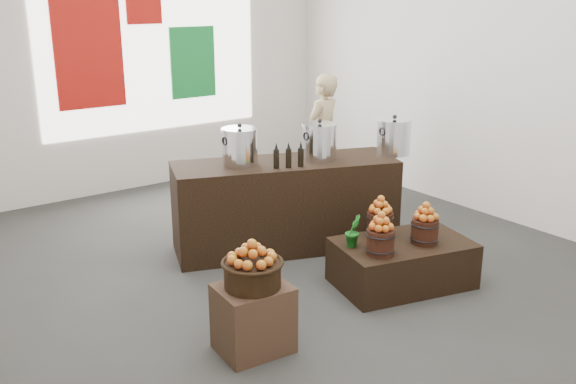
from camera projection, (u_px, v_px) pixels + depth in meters
ground at (285, 266)px, 6.50m from camera, size 7.00×7.00×0.00m
back_wall at (131, 44)px, 8.59m from camera, size 6.00×0.04×4.00m
back_opening at (152, 43)px, 8.75m from camera, size 3.20×0.02×2.40m
deco_red_left at (89, 54)px, 8.26m from camera, size 0.90×0.04×1.40m
deco_green_right at (193, 62)px, 9.17m from camera, size 0.70×0.04×1.00m
deco_red_upper at (143, 5)px, 8.54m from camera, size 0.50×0.04×0.50m
crate at (253, 318)px, 4.92m from camera, size 0.57×0.48×0.54m
wicker_basket at (253, 275)px, 4.81m from camera, size 0.43×0.43×0.20m
apples_in_basket at (252, 251)px, 4.75m from camera, size 0.34×0.34×0.18m
display_table at (402, 263)px, 6.06m from camera, size 1.39×1.05×0.43m
apple_bucket_front_left at (380, 242)px, 5.68m from camera, size 0.25×0.25×0.23m
apples_in_bucket_front_left at (381, 221)px, 5.62m from camera, size 0.19×0.19×0.17m
apple_bucket_front_right at (425, 231)px, 5.93m from camera, size 0.25×0.25×0.23m
apples_in_bucket_front_right at (426, 211)px, 5.87m from camera, size 0.19×0.19×0.17m
apple_bucket_rear at (380, 224)px, 6.12m from camera, size 0.25×0.25×0.23m
apples_in_bucket_rear at (381, 204)px, 6.06m from camera, size 0.19×0.19×0.17m
herb_garnish_right at (423, 219)px, 6.23m from camera, size 0.26×0.24×0.24m
herb_garnish_left at (353, 231)px, 5.85m from camera, size 0.20×0.19×0.30m
counter at (285, 205)px, 6.86m from camera, size 2.47×1.52×0.96m
stock_pot_left at (240, 148)px, 6.54m from camera, size 0.36×0.36×0.36m
stock_pot_center at (319, 142)px, 6.77m from camera, size 0.36×0.36×0.36m
stock_pot_right at (394, 138)px, 6.99m from camera, size 0.36×0.36×0.36m
oil_cruets at (292, 154)px, 6.47m from camera, size 0.26×0.15×0.27m
shopper at (322, 137)px, 8.48m from camera, size 0.70×0.56×1.66m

